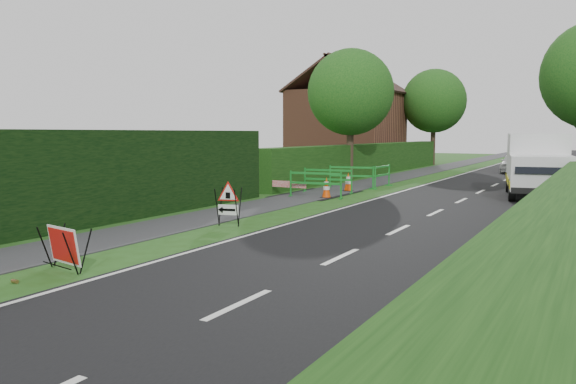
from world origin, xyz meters
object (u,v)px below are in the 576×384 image
at_px(triangle_sign, 227,200).
at_px(works_van, 537,164).
at_px(red_rect_sign, 63,246).
at_px(hatchback_car, 514,163).

bearing_deg(triangle_sign, works_van, 47.52).
height_order(red_rect_sign, hatchback_car, hatchback_car).
distance_m(red_rect_sign, triangle_sign, 5.28).
relative_size(red_rect_sign, works_van, 0.18).
height_order(works_van, hatchback_car, works_van).
distance_m(triangle_sign, hatchback_car, 25.14).
distance_m(works_van, hatchback_car, 13.80).
bearing_deg(red_rect_sign, triangle_sign, 103.19).
xyz_separation_m(red_rect_sign, triangle_sign, (-0.28, 5.26, 0.24)).
xyz_separation_m(red_rect_sign, works_van, (5.95, 16.61, 0.82)).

